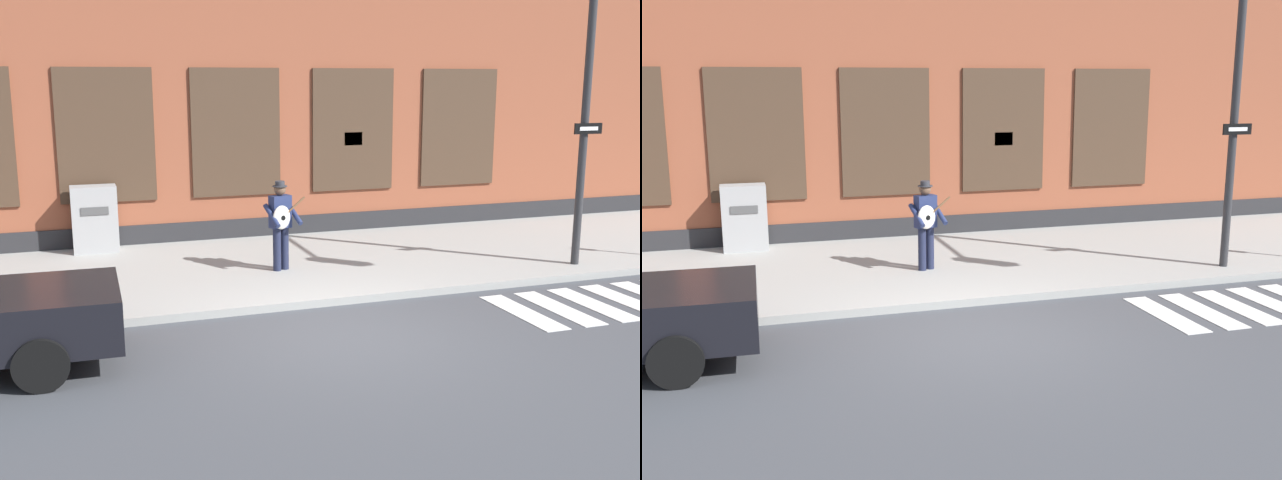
# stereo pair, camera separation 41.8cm
# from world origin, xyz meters

# --- Properties ---
(ground_plane) EXTENTS (160.00, 160.00, 0.00)m
(ground_plane) POSITION_xyz_m (0.00, 0.00, 0.00)
(ground_plane) COLOR #424449
(sidewalk) EXTENTS (28.00, 5.26, 0.13)m
(sidewalk) POSITION_xyz_m (0.00, 4.09, 0.07)
(sidewalk) COLOR #9E9E99
(sidewalk) RESTS_ON ground
(building_backdrop) EXTENTS (28.00, 4.06, 9.01)m
(building_backdrop) POSITION_xyz_m (-0.00, 8.71, 4.50)
(building_backdrop) COLOR brown
(building_backdrop) RESTS_ON ground
(busker) EXTENTS (0.77, 0.64, 1.67)m
(busker) POSITION_xyz_m (0.09, 3.53, 1.07)
(busker) COLOR #1E233D
(busker) RESTS_ON sidewalk
(traffic_light) EXTENTS (0.60, 2.83, 5.12)m
(traffic_light) POSITION_xyz_m (5.59, 1.09, 3.67)
(traffic_light) COLOR #2D2D30
(traffic_light) RESTS_ON sidewalk
(utility_box) EXTENTS (0.91, 0.52, 1.37)m
(utility_box) POSITION_xyz_m (-3.10, 6.27, 0.82)
(utility_box) COLOR #9E9E9E
(utility_box) RESTS_ON sidewalk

